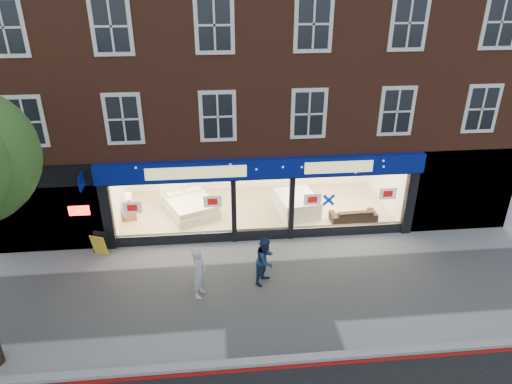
{
  "coord_description": "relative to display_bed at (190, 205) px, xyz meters",
  "views": [
    {
      "loc": [
        -1.67,
        -11.4,
        9.12
      ],
      "look_at": [
        -0.3,
        2.5,
        2.24
      ],
      "focal_mm": 32.0,
      "sensor_mm": 36.0,
      "label": 1
    }
  ],
  "objects": [
    {
      "name": "bedside_table",
      "position": [
        -2.35,
        -0.28,
        -0.07
      ],
      "size": [
        0.53,
        0.53,
        0.55
      ],
      "primitive_type": "cube",
      "rotation": [
        0.0,
        0.0,
        0.2
      ],
      "color": "brown",
      "rests_on": "showroom_floor"
    },
    {
      "name": "mattress_stack",
      "position": [
        4.35,
        -0.37,
        0.02
      ],
      "size": [
        1.74,
        2.07,
        0.74
      ],
      "rotation": [
        0.0,
        0.0,
        0.16
      ],
      "color": "white",
      "rests_on": "showroom_floor"
    },
    {
      "name": "ground",
      "position": [
        2.75,
        -5.2,
        -0.45
      ],
      "size": [
        120.0,
        120.0,
        0.0
      ],
      "primitive_type": "plane",
      "color": "gray",
      "rests_on": "ground"
    },
    {
      "name": "showroom_floor",
      "position": [
        2.75,
        0.05,
        -0.4
      ],
      "size": [
        11.0,
        4.5,
        0.1
      ],
      "primitive_type": "cube",
      "color": "tan",
      "rests_on": "ground"
    },
    {
      "name": "pedestrian_blue",
      "position": [
        2.55,
        -4.71,
        0.37
      ],
      "size": [
        0.96,
        1.0,
        1.63
      ],
      "primitive_type": "imported",
      "rotation": [
        0.0,
        0.0,
        0.95
      ],
      "color": "#182843",
      "rests_on": "ground"
    },
    {
      "name": "kerb_stone",
      "position": [
        2.75,
        -8.1,
        -0.39
      ],
      "size": [
        60.0,
        0.25,
        0.12
      ],
      "primitive_type": "cube",
      "color": "gray",
      "rests_on": "ground"
    },
    {
      "name": "pedestrian_grey",
      "position": [
        0.47,
        -5.19,
        0.39
      ],
      "size": [
        0.59,
        0.71,
        1.67
      ],
      "primitive_type": "imported",
      "rotation": [
        0.0,
        0.0,
        1.21
      ],
      "color": "#B8BBC0",
      "rests_on": "ground"
    },
    {
      "name": "building",
      "position": [
        2.73,
        1.73,
        6.22
      ],
      "size": [
        19.0,
        8.26,
        10.3
      ],
      "color": "#5E2B1D",
      "rests_on": "ground"
    },
    {
      "name": "kerb_line",
      "position": [
        2.75,
        -8.3,
        -0.44
      ],
      "size": [
        60.0,
        0.1,
        0.01
      ],
      "primitive_type": "cube",
      "color": "#8C0A07",
      "rests_on": "ground"
    },
    {
      "name": "sofa",
      "position": [
        6.45,
        -1.3,
        -0.08
      ],
      "size": [
        1.84,
        0.78,
        0.53
      ],
      "primitive_type": "imported",
      "rotation": [
        0.0,
        0.0,
        3.18
      ],
      "color": "black",
      "rests_on": "showroom_floor"
    },
    {
      "name": "a_board",
      "position": [
        -3.05,
        -2.6,
        -0.02
      ],
      "size": [
        0.65,
        0.54,
        0.85
      ],
      "primitive_type": "cube",
      "rotation": [
        0.0,
        0.0,
        -0.38
      ],
      "color": "gold",
      "rests_on": "ground"
    },
    {
      "name": "display_bed",
      "position": [
        0.0,
        0.0,
        0.0
      ],
      "size": [
        2.53,
        2.72,
        1.24
      ],
      "rotation": [
        0.0,
        0.0,
        0.41
      ],
      "color": "beige",
      "rests_on": "showroom_floor"
    }
  ]
}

